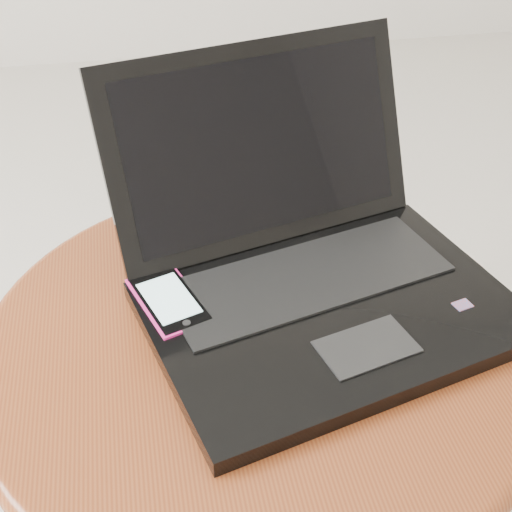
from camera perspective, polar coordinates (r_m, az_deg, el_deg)
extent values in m
cylinder|color=#5E3017|center=(0.92, 0.07, -16.89)|extent=(0.10, 0.10, 0.42)
cylinder|color=maroon|center=(0.76, 0.08, -6.80)|extent=(0.57, 0.57, 0.03)
torus|color=maroon|center=(0.76, 0.08, -6.80)|extent=(0.60, 0.60, 0.03)
cube|color=black|center=(0.75, 6.23, -4.68)|extent=(0.44, 0.35, 0.02)
cube|color=black|center=(0.78, 4.32, -1.73)|extent=(0.34, 0.19, 0.00)
cube|color=black|center=(0.71, 9.13, -7.39)|extent=(0.11, 0.08, 0.00)
cube|color=red|center=(0.78, 16.69, -3.89)|extent=(0.02, 0.02, 0.00)
cube|color=black|center=(0.82, 0.43, 9.16)|extent=(0.39, 0.18, 0.22)
cube|color=black|center=(0.81, 0.57, 9.14)|extent=(0.34, 0.15, 0.18)
cube|color=black|center=(0.78, -5.26, -3.16)|extent=(0.11, 0.14, 0.01)
cube|color=#A11A71|center=(0.82, -7.44, -0.87)|extent=(0.06, 0.03, 0.00)
cube|color=#FA298D|center=(0.76, -7.19, -3.86)|extent=(0.09, 0.12, 0.01)
cube|color=black|center=(0.75, -7.22, -3.50)|extent=(0.08, 0.12, 0.00)
cube|color=#BCEBEB|center=(0.75, -7.23, -3.45)|extent=(0.07, 0.09, 0.00)
cylinder|color=black|center=(0.72, -5.76, -5.51)|extent=(0.01, 0.01, 0.00)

